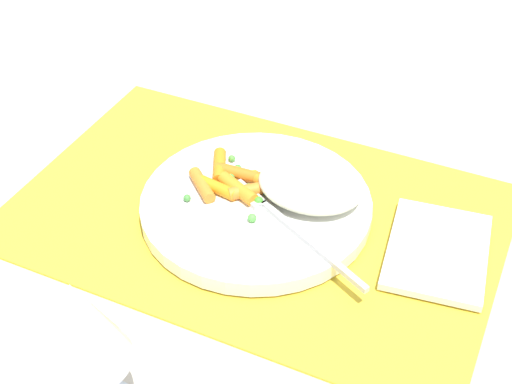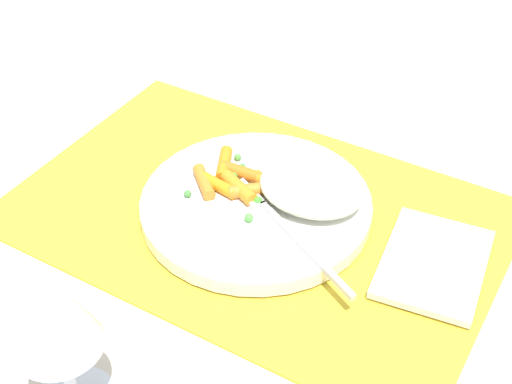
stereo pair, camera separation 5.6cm
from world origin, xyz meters
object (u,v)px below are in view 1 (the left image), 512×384
plate (256,206)px  wine_glass (80,329)px  rice_mound (310,185)px  napkin (437,251)px  carrot_portion (231,182)px  fork (283,220)px

plate → wine_glass: size_ratio=1.56×
rice_mound → napkin: (-0.14, 0.01, -0.03)m
wine_glass → napkin: wine_glass is taller
plate → wine_glass: wine_glass is taller
carrot_portion → wine_glass: 0.29m
plate → carrot_portion: (0.03, -0.01, 0.01)m
plate → napkin: size_ratio=1.87×
rice_mound → wine_glass: bearing=78.8°
fork → rice_mound: bearing=-100.4°
wine_glass → napkin: 0.36m
rice_mound → napkin: size_ratio=0.86×
rice_mound → carrot_portion: size_ratio=1.12×
plate → carrot_portion: size_ratio=2.45×
fork → wine_glass: 0.27m
carrot_portion → napkin: 0.22m
plate → fork: fork is taller
wine_glass → napkin: size_ratio=1.19×
plate → wine_glass: 0.28m
plate → napkin: (-0.19, -0.02, -0.00)m
plate → carrot_portion: 0.04m
plate → rice_mound: 0.06m
carrot_portion → fork: size_ratio=0.55×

